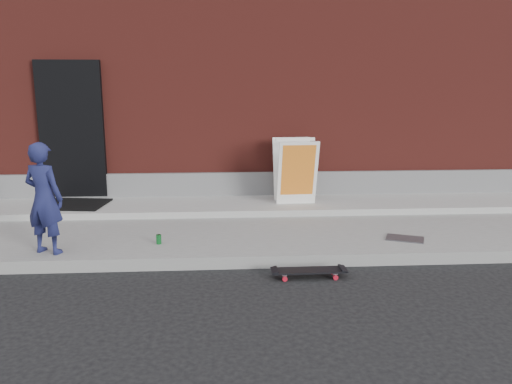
{
  "coord_description": "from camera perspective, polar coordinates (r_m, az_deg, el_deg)",
  "views": [
    {
      "loc": [
        -0.08,
        -5.52,
        2.07
      ],
      "look_at": [
        0.33,
        0.8,
        0.75
      ],
      "focal_mm": 35.0,
      "sensor_mm": 36.0,
      "label": 1
    }
  ],
  "objects": [
    {
      "name": "ground",
      "position": [
        5.9,
        -2.71,
        -8.82
      ],
      "size": [
        80.0,
        80.0,
        0.0
      ],
      "primitive_type": "plane",
      "color": "black",
      "rests_on": "ground"
    },
    {
      "name": "sidewalk",
      "position": [
        7.3,
        -2.91,
        -4.13
      ],
      "size": [
        20.0,
        3.0,
        0.15
      ],
      "primitive_type": "cube",
      "color": "slate",
      "rests_on": "ground"
    },
    {
      "name": "apron",
      "position": [
        8.14,
        -3.01,
        -1.55
      ],
      "size": [
        20.0,
        1.2,
        0.1
      ],
      "primitive_type": "cube",
      "color": "gray",
      "rests_on": "sidewalk"
    },
    {
      "name": "building",
      "position": [
        12.52,
        -3.39,
        13.7
      ],
      "size": [
        20.0,
        8.1,
        5.0
      ],
      "color": "maroon",
      "rests_on": "ground"
    },
    {
      "name": "child",
      "position": [
        6.33,
        -23.07,
        -0.68
      ],
      "size": [
        0.56,
        0.47,
        1.32
      ],
      "primitive_type": "imported",
      "rotation": [
        0.0,
        0.0,
        2.78
      ],
      "color": "#191D48",
      "rests_on": "sidewalk"
    },
    {
      "name": "skateboard",
      "position": [
        5.66,
        6.07,
        -8.97
      ],
      "size": [
        0.82,
        0.22,
        0.09
      ],
      "color": "#B41224",
      "rests_on": "ground"
    },
    {
      "name": "pizza_sign",
      "position": [
        8.07,
        4.49,
        2.48
      ],
      "size": [
        0.67,
        0.78,
        1.05
      ],
      "color": "white",
      "rests_on": "apron"
    },
    {
      "name": "soda_can",
      "position": [
        6.42,
        -11.05,
        -5.32
      ],
      "size": [
        0.08,
        0.08,
        0.12
      ],
      "primitive_type": "cylinder",
      "rotation": [
        0.0,
        0.0,
        -0.19
      ],
      "color": "#1A8634",
      "rests_on": "sidewalk"
    },
    {
      "name": "doormat",
      "position": [
        8.45,
        -20.09,
        -1.33
      ],
      "size": [
        1.08,
        0.91,
        0.03
      ],
      "primitive_type": "cube",
      "rotation": [
        0.0,
        0.0,
        -0.12
      ],
      "color": "black",
      "rests_on": "apron"
    },
    {
      "name": "utility_plate",
      "position": [
        6.8,
        16.65,
        -5.12
      ],
      "size": [
        0.55,
        0.46,
        0.01
      ],
      "primitive_type": "cube",
      "rotation": [
        0.0,
        0.0,
        -0.41
      ],
      "color": "#4E4D52",
      "rests_on": "sidewalk"
    }
  ]
}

